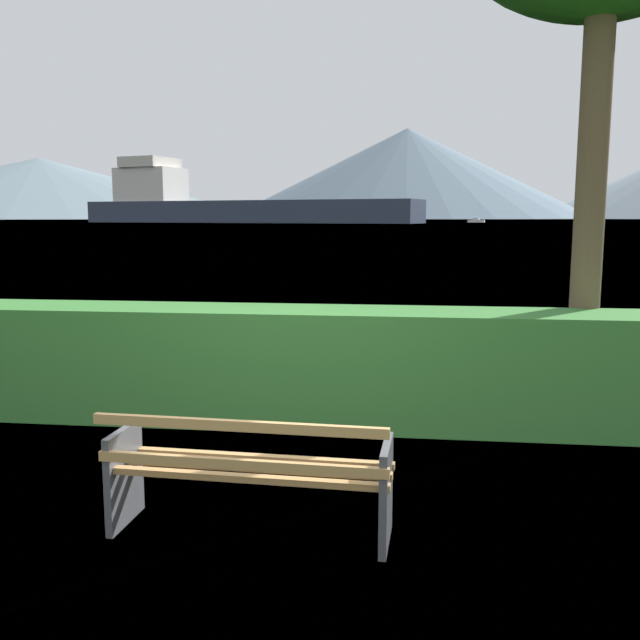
{
  "coord_description": "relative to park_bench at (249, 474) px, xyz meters",
  "views": [
    {
      "loc": [
        1.01,
        -4.4,
        2.12
      ],
      "look_at": [
        0.0,
        3.75,
        0.9
      ],
      "focal_mm": 39.33,
      "sensor_mm": 36.0,
      "label": 1
    }
  ],
  "objects": [
    {
      "name": "hedge_row",
      "position": [
        0.0,
        2.66,
        0.16
      ],
      "size": [
        10.32,
        0.88,
        1.18
      ],
      "primitive_type": "cube",
      "color": "#387A33",
      "rests_on": "ground_plane"
    },
    {
      "name": "cargo_ship_large",
      "position": [
        -56.55,
        211.0,
        5.34
      ],
      "size": [
        109.31,
        46.37,
        20.66
      ],
      "color": "#2D384C",
      "rests_on": "water_surface"
    },
    {
      "name": "fishing_boat_near",
      "position": [
        22.61,
        223.45,
        0.1
      ],
      "size": [
        5.48,
        3.11,
        1.41
      ],
      "color": "silver",
      "rests_on": "water_surface"
    },
    {
      "name": "ground_plane",
      "position": [
        0.0,
        0.06,
        -0.43
      ],
      "size": [
        1400.0,
        1400.0,
        0.0
      ],
      "primitive_type": "plane",
      "color": "#4C6B33"
    },
    {
      "name": "distant_hills",
      "position": [
        -46.25,
        567.72,
        30.51
      ],
      "size": [
        866.61,
        377.15,
        72.32
      ],
      "color": "slate",
      "rests_on": "ground_plane"
    },
    {
      "name": "park_bench",
      "position": [
        0.0,
        0.0,
        0.0
      ],
      "size": [
        1.91,
        0.66,
        0.87
      ],
      "color": "tan",
      "rests_on": "ground_plane"
    },
    {
      "name": "water_surface",
      "position": [
        0.0,
        307.41,
        -0.43
      ],
      "size": [
        620.0,
        620.0,
        0.0
      ],
      "primitive_type": "plane",
      "color": "#6B8EA3",
      "rests_on": "ground_plane"
    }
  ]
}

